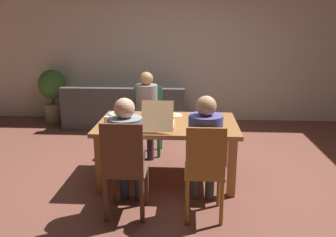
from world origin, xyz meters
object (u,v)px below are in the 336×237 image
object	(u,v)px
chair_0	(125,168)
chair_1	(205,169)
plate_2	(114,119)
drinking_glass_0	(145,112)
drinking_glass_3	(210,119)
person_2	(146,107)
dining_table	(167,130)
drinking_glass_1	(107,121)
plate_0	(173,115)
chair_2	(148,118)
couch	(126,112)
pizza_box_0	(159,123)
potted_plant	(53,91)
drinking_glass_2	(119,126)
person_1	(205,145)
plate_3	(197,117)
person_0	(127,145)
plate_1	(119,113)

from	to	relation	value
chair_0	chair_1	world-z (taller)	chair_0
plate_2	drinking_glass_0	bearing A→B (deg)	31.45
chair_1	drinking_glass_3	world-z (taller)	chair_1
chair_1	person_2	xyz separation A→B (m)	(-0.77, 1.76, 0.18)
dining_table	drinking_glass_0	size ratio (longest dim) A/B	15.10
drinking_glass_1	plate_0	bearing A→B (deg)	31.23
chair_2	couch	world-z (taller)	chair_2
pizza_box_0	plate_0	world-z (taller)	pizza_box_0
dining_table	couch	size ratio (longest dim) A/B	0.75
drinking_glass_0	potted_plant	world-z (taller)	potted_plant
drinking_glass_2	drinking_glass_1	bearing A→B (deg)	127.10
drinking_glass_1	person_1	bearing A→B (deg)	-29.69
drinking_glass_1	potted_plant	size ratio (longest dim) A/B	0.10
chair_1	person_2	distance (m)	1.92
dining_table	plate_3	world-z (taller)	plate_3
drinking_glass_2	pizza_box_0	bearing A→B (deg)	25.68
chair_2	drinking_glass_1	xyz separation A→B (m)	(-0.34, -1.10, 0.27)
person_1	plate_0	size ratio (longest dim) A/B	5.38
person_1	pizza_box_0	xyz separation A→B (m)	(-0.50, 0.59, 0.05)
person_0	drinking_glass_1	size ratio (longest dim) A/B	11.94
pizza_box_0	person_1	bearing A→B (deg)	-49.83
person_1	drinking_glass_0	size ratio (longest dim) A/B	11.15
person_2	drinking_glass_0	distance (m)	0.54
person_1	plate_3	xyz separation A→B (m)	(-0.05, 1.05, 0.01)
potted_plant	plate_0	bearing A→B (deg)	-41.89
person_1	person_2	distance (m)	1.77
drinking_glass_0	chair_1	bearing A→B (deg)	-59.70
plate_1	drinking_glass_2	size ratio (longest dim) A/B	2.17
drinking_glass_3	potted_plant	world-z (taller)	potted_plant
chair_2	pizza_box_0	world-z (taller)	pizza_box_0
chair_1	person_1	size ratio (longest dim) A/B	0.80
drinking_glass_0	plate_2	bearing A→B (deg)	-148.55
plate_3	drinking_glass_1	bearing A→B (deg)	-158.82
person_1	person_2	bearing A→B (deg)	115.67
dining_table	drinking_glass_3	distance (m)	0.53
person_2	plate_0	world-z (taller)	person_2
chair_1	drinking_glass_0	xyz separation A→B (m)	(-0.71, 1.22, 0.25)
chair_2	plate_2	world-z (taller)	chair_2
plate_2	drinking_glass_3	xyz separation A→B (m)	(1.16, -0.11, 0.05)
person_0	chair_2	distance (m)	1.76
dining_table	person_0	bearing A→B (deg)	-113.94
person_1	pizza_box_0	size ratio (longest dim) A/B	2.39
drinking_glass_1	drinking_glass_2	distance (m)	0.31
potted_plant	person_0	bearing A→B (deg)	-58.33
dining_table	couch	bearing A→B (deg)	112.25
drinking_glass_2	couch	distance (m)	2.73
chair_1	couch	size ratio (longest dim) A/B	0.44
person_2	drinking_glass_1	xyz separation A→B (m)	(-0.34, -0.96, 0.06)
plate_1	drinking_glass_3	size ratio (longest dim) A/B	2.06
drinking_glass_2	plate_2	bearing A→B (deg)	107.64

